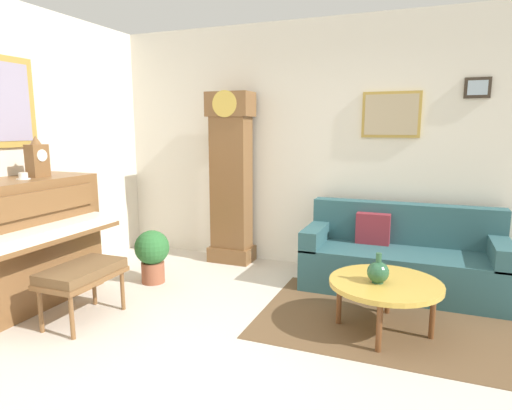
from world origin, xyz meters
TOP-DOWN VIEW (x-y plane):
  - ground_plane at (0.00, 0.00)m, footprint 6.40×6.00m
  - wall_back at (0.01, 2.40)m, footprint 5.30×0.13m
  - area_rug at (0.90, 1.07)m, footprint 2.10×1.50m
  - piano at (-2.23, 0.19)m, footprint 0.87×1.44m
  - piano_bench at (-1.48, 0.14)m, footprint 0.42×0.70m
  - grandfather_clock at (-1.03, 2.13)m, footprint 0.52×0.34m
  - couch at (0.95, 1.91)m, footprint 1.90×0.80m
  - coffee_table at (0.89, 0.87)m, footprint 0.88×0.88m
  - mantel_clock at (-2.23, 0.46)m, footprint 0.13×0.18m
  - teacup at (-2.19, 0.26)m, footprint 0.12×0.12m
  - green_jug at (0.84, 0.82)m, footprint 0.17×0.17m
  - potted_plant at (-1.48, 1.14)m, footprint 0.36×0.36m

SIDE VIEW (x-z plane):
  - ground_plane at x=0.00m, z-range -0.10..0.00m
  - area_rug at x=0.90m, z-range 0.00..0.01m
  - couch at x=0.95m, z-range -0.11..0.73m
  - potted_plant at x=-1.48m, z-range 0.04..0.60m
  - coffee_table at x=0.89m, z-range 0.18..0.60m
  - piano_bench at x=-1.48m, z-range 0.17..0.65m
  - green_jug at x=0.84m, z-range 0.39..0.63m
  - piano at x=-2.23m, z-range 0.01..1.17m
  - grandfather_clock at x=-1.03m, z-range -0.05..1.98m
  - teacup at x=-2.19m, z-range 1.16..1.22m
  - mantel_clock at x=-2.23m, z-range 1.14..1.52m
  - wall_back at x=0.01m, z-range 0.00..2.80m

